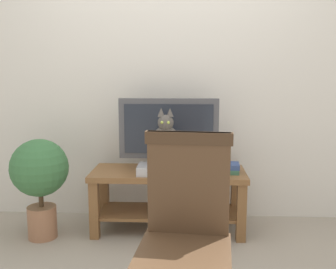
# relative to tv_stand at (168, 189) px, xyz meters

# --- Properties ---
(back_wall) EXTENTS (7.00, 0.12, 2.80)m
(back_wall) POSITION_rel_tv_stand_xyz_m (-0.01, 0.40, 1.05)
(back_wall) COLOR silver
(back_wall) RESTS_ON ground
(tv_stand) EXTENTS (1.22, 0.47, 0.50)m
(tv_stand) POSITION_rel_tv_stand_xyz_m (0.00, 0.00, 0.00)
(tv_stand) COLOR brown
(tv_stand) RESTS_ON ground
(tv) EXTENTS (0.79, 0.20, 0.57)m
(tv) POSITION_rel_tv_stand_xyz_m (0.00, 0.06, 0.45)
(tv) COLOR #4C4C51
(tv) RESTS_ON tv_stand
(media_box) EXTENTS (0.44, 0.23, 0.07)m
(media_box) POSITION_rel_tv_stand_xyz_m (-0.01, -0.09, 0.18)
(media_box) COLOR #ADADB2
(media_box) RESTS_ON tv_stand
(cat) EXTENTS (0.24, 0.30, 0.45)m
(cat) POSITION_rel_tv_stand_xyz_m (-0.01, -0.10, 0.38)
(cat) COLOR #514C47
(cat) RESTS_ON media_box
(wooden_chair) EXTENTS (0.45, 0.45, 0.99)m
(wooden_chair) POSITION_rel_tv_stand_xyz_m (0.14, -1.29, 0.22)
(wooden_chair) COLOR #513823
(wooden_chair) RESTS_ON ground
(book_stack) EXTENTS (0.22, 0.17, 0.07)m
(book_stack) POSITION_rel_tv_stand_xyz_m (0.45, -0.03, 0.18)
(book_stack) COLOR #38664C
(book_stack) RESTS_ON tv_stand
(potted_plant) EXTENTS (0.44, 0.44, 0.77)m
(potted_plant) POSITION_rel_tv_stand_xyz_m (-0.97, -0.19, 0.15)
(potted_plant) COLOR #9E6B4C
(potted_plant) RESTS_ON ground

